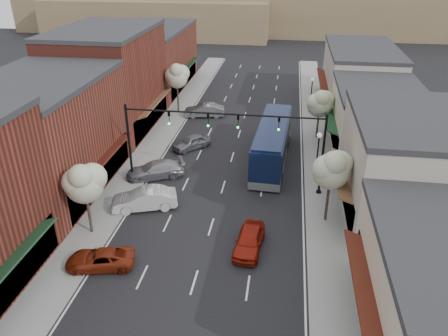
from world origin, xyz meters
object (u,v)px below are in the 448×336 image
at_px(tree_right_far, 320,103).
at_px(tree_left_far, 177,75).
at_px(coach_bus, 272,143).
at_px(tree_right_near, 332,168).
at_px(parked_car_b, 144,199).
at_px(red_hatchback, 249,240).
at_px(parked_car_d, 191,142).
at_px(parked_car_a, 100,259).
at_px(signal_mast_right, 293,141).
at_px(lamp_post_near, 318,149).
at_px(lamp_post_far, 312,89).
at_px(parked_car_c, 155,170).
at_px(parked_car_e, 204,110).
at_px(tree_left_near, 84,182).
at_px(signal_mast_left, 156,133).

relative_size(tree_right_far, tree_left_far, 0.89).
height_order(tree_left_far, coach_bus, tree_left_far).
xyz_separation_m(tree_right_near, parked_car_b, (-13.90, -0.17, -3.63)).
distance_m(red_hatchback, parked_car_d, 17.25).
bearing_deg(coach_bus, parked_car_a, -117.34).
distance_m(signal_mast_right, lamp_post_near, 3.69).
relative_size(lamp_post_far, parked_car_d, 1.08).
distance_m(red_hatchback, parked_car_c, 12.93).
bearing_deg(parked_car_e, tree_right_far, 58.74).
xyz_separation_m(lamp_post_far, parked_car_c, (-14.00, -19.12, -2.26)).
height_order(signal_mast_right, tree_left_far, signal_mast_right).
bearing_deg(parked_car_e, lamp_post_far, 93.27).
relative_size(tree_left_near, parked_car_e, 1.19).
height_order(tree_right_far, lamp_post_near, tree_right_far).
bearing_deg(parked_car_b, parked_car_a, -24.02).
height_order(tree_left_near, red_hatchback, tree_left_near).
bearing_deg(signal_mast_right, signal_mast_left, 180.00).
relative_size(coach_bus, parked_car_a, 2.87).
height_order(tree_right_near, red_hatchback, tree_right_near).
relative_size(tree_right_near, tree_right_far, 1.10).
height_order(lamp_post_far, parked_car_c, lamp_post_far).
bearing_deg(tree_left_near, tree_right_near, 13.55).
bearing_deg(tree_left_far, tree_right_near, -52.96).
xyz_separation_m(coach_bus, parked_car_a, (-10.02, -17.00, -1.35)).
distance_m(signal_mast_right, lamp_post_far, 20.19).
height_order(parked_car_b, parked_car_c, parked_car_b).
distance_m(tree_left_near, red_hatchback, 11.79).
xyz_separation_m(signal_mast_right, parked_car_d, (-9.97, 7.41, -3.92)).
distance_m(signal_mast_right, coach_bus, 6.45).
bearing_deg(signal_mast_left, signal_mast_right, 0.00).
xyz_separation_m(tree_right_near, parked_car_d, (-12.70, 11.46, -3.75)).
height_order(lamp_post_far, coach_bus, lamp_post_far).
xyz_separation_m(lamp_post_far, red_hatchback, (-4.79, -28.20, -2.27)).
distance_m(signal_mast_left, parked_car_a, 12.12).
relative_size(tree_left_near, parked_car_b, 1.14).
height_order(signal_mast_left, lamp_post_near, signal_mast_left).
bearing_deg(red_hatchback, parked_car_b, 160.25).
distance_m(tree_right_far, red_hatchback, 21.09).
bearing_deg(lamp_post_near, tree_right_far, 86.69).
height_order(tree_right_far, red_hatchback, tree_right_far).
bearing_deg(parked_car_e, red_hatchback, 6.31).
bearing_deg(parked_car_c, signal_mast_left, 9.11).
bearing_deg(tree_left_near, tree_right_far, 50.31).
distance_m(tree_right_near, coach_bus, 10.94).
height_order(parked_car_a, parked_car_c, parked_car_c).
bearing_deg(parked_car_e, parked_car_b, -13.09).
bearing_deg(lamp_post_far, coach_bus, -105.45).
bearing_deg(tree_left_near, parked_car_a, -58.58).
relative_size(parked_car_c, parked_car_d, 1.25).
relative_size(tree_right_far, parked_car_a, 1.25).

